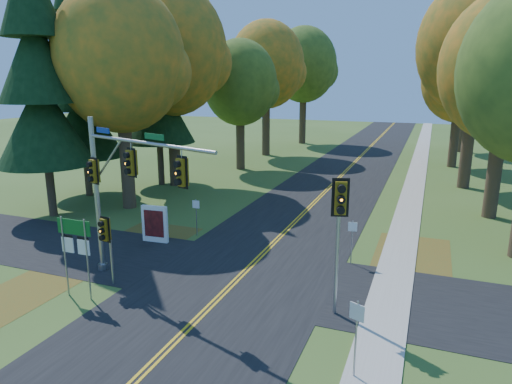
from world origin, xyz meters
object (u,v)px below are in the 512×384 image
(traffic_mast, at_px, (119,180))
(route_sign_cluster, at_px, (75,242))
(east_signal_pole, at_px, (340,213))
(info_kiosk, at_px, (155,224))

(traffic_mast, xyz_separation_m, route_sign_cluster, (-0.82, -1.83, -2.08))
(traffic_mast, distance_m, east_signal_pole, 8.80)
(east_signal_pole, bearing_deg, traffic_mast, 164.88)
(traffic_mast, xyz_separation_m, east_signal_pole, (8.78, 0.27, -0.50))
(info_kiosk, bearing_deg, east_signal_pole, -27.28)
(east_signal_pole, distance_m, route_sign_cluster, 9.95)
(route_sign_cluster, height_order, info_kiosk, route_sign_cluster)
(route_sign_cluster, relative_size, info_kiosk, 1.66)
(east_signal_pole, xyz_separation_m, info_kiosk, (-10.34, 4.30, -2.89))
(traffic_mast, bearing_deg, route_sign_cluster, -95.35)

